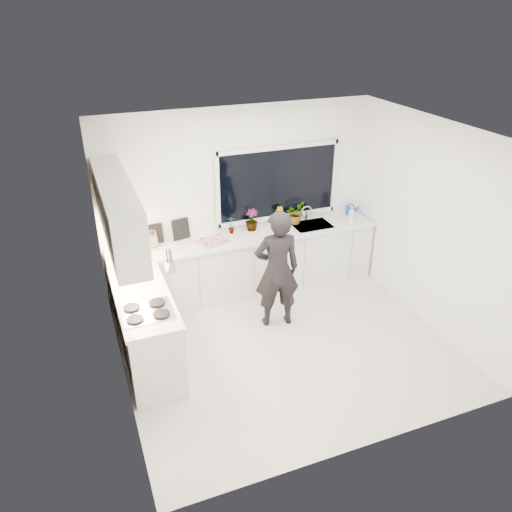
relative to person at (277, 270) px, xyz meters
name	(u,v)px	position (x,y,z in m)	size (l,w,h in m)	color
floor	(286,346)	(-0.09, -0.53, -0.83)	(4.00, 3.50, 0.02)	beige
wall_back	(239,200)	(-0.09, 1.23, 0.53)	(4.00, 0.02, 2.70)	white
wall_left	(111,284)	(-2.10, -0.53, 0.53)	(0.02, 3.50, 2.70)	white
wall_right	(432,226)	(1.92, -0.53, 0.53)	(0.02, 3.50, 2.70)	white
ceiling	(293,134)	(-0.09, -0.53, 1.89)	(4.00, 3.50, 0.02)	white
window	(278,183)	(0.51, 1.19, 0.73)	(1.80, 0.02, 1.00)	black
base_cabinets_back	(247,265)	(-0.09, 0.92, -0.38)	(3.92, 0.58, 0.88)	white
base_cabinets_left	(147,330)	(-1.76, -0.18, -0.38)	(0.58, 1.60, 0.88)	white
countertop_back	(247,237)	(-0.09, 0.91, 0.08)	(3.94, 0.62, 0.04)	silver
countertop_left	(143,298)	(-1.76, -0.18, 0.08)	(0.62, 1.60, 0.04)	silver
upper_cabinets	(118,212)	(-1.88, 0.17, 1.03)	(0.34, 2.10, 0.70)	white
sink	(312,228)	(0.96, 0.92, 0.05)	(0.58, 0.42, 0.14)	silver
faucet	(306,213)	(0.96, 1.12, 0.21)	(0.03, 0.03, 0.22)	silver
stovetop	(146,311)	(-1.78, -0.53, 0.11)	(0.56, 0.48, 0.03)	black
person	(277,270)	(0.00, 0.00, 0.00)	(0.60, 0.39, 1.64)	black
pizza_tray	(212,241)	(-0.60, 0.89, 0.11)	(0.42, 0.31, 0.03)	#BCBBC0
pizza	(212,240)	(-0.60, 0.89, 0.13)	(0.38, 0.27, 0.01)	#AA161F
watering_can	(350,210)	(1.71, 1.08, 0.16)	(0.14, 0.14, 0.13)	#122FAA
paper_towel_roll	(135,242)	(-1.64, 1.02, 0.23)	(0.11, 0.11, 0.26)	white
knife_block	(151,239)	(-1.41, 1.06, 0.21)	(0.13, 0.10, 0.22)	olive
utensil_crock	(170,266)	(-1.34, 0.27, 0.18)	(0.13, 0.13, 0.16)	silver
picture_frame_large	(155,234)	(-1.34, 1.16, 0.24)	(0.22, 0.02, 0.28)	black
picture_frame_small	(181,229)	(-0.98, 1.16, 0.25)	(0.25, 0.02, 0.30)	black
herb_plants	(278,216)	(0.47, 1.08, 0.25)	(1.27, 0.38, 0.32)	#26662D
soap_bottles	(352,216)	(1.55, 0.77, 0.22)	(0.15, 0.15, 0.27)	#D8BF66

